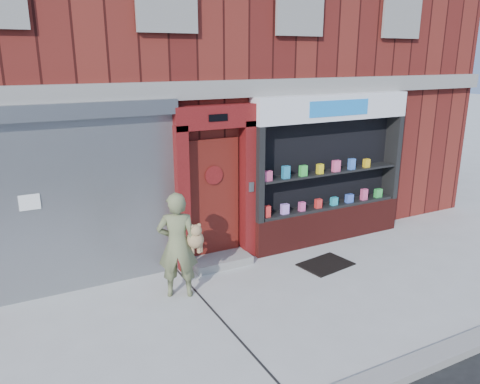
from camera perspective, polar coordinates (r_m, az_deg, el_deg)
ground at (r=7.78m, az=8.25°, el=-12.33°), size 80.00×80.00×0.00m
curb at (r=6.42m, az=20.21°, el=-19.44°), size 60.00×0.30×0.12m
building at (r=12.19m, az=-8.38°, el=17.48°), size 12.00×8.16×8.00m
shutter_bay at (r=7.74m, az=-18.54°, el=0.56°), size 3.10×0.30×3.04m
red_door_bay at (r=8.37m, az=-3.00°, el=0.69°), size 1.52×0.58×2.90m
pharmacy_bay at (r=9.63m, az=10.74°, el=1.97°), size 3.50×0.41×3.00m
woman at (r=7.41m, az=-7.50°, el=-6.38°), size 0.79×0.63×1.72m
doormat at (r=8.85m, az=10.40°, el=-8.66°), size 1.02×0.78×0.02m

